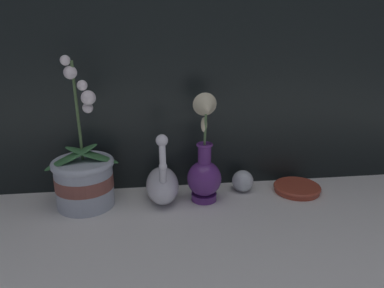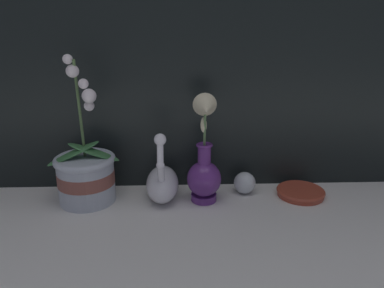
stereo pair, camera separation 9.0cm
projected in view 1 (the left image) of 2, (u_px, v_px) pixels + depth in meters
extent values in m
plane|color=silver|center=(200.00, 215.00, 1.05)|extent=(2.80, 2.80, 0.00)
cylinder|color=#B2BCCC|center=(85.00, 183.00, 1.08)|extent=(0.16, 0.16, 0.14)
cylinder|color=brown|center=(84.00, 181.00, 1.08)|extent=(0.17, 0.17, 0.04)
torus|color=#B2BCCC|center=(83.00, 163.00, 1.06)|extent=(0.18, 0.18, 0.02)
cylinder|color=#4C6B3D|center=(77.00, 112.00, 1.01)|extent=(0.01, 0.03, 0.28)
ellipsoid|color=#38703D|center=(92.00, 155.00, 1.06)|extent=(0.15, 0.05, 0.07)
ellipsoid|color=#38703D|center=(71.00, 157.00, 1.04)|extent=(0.16, 0.09, 0.07)
sphere|color=white|center=(65.00, 60.00, 0.96)|extent=(0.03, 0.03, 0.03)
sphere|color=white|center=(70.00, 73.00, 0.97)|extent=(0.04, 0.04, 0.04)
sphere|color=white|center=(82.00, 85.00, 0.97)|extent=(0.03, 0.03, 0.03)
sphere|color=white|center=(88.00, 98.00, 0.98)|extent=(0.04, 0.04, 0.04)
sphere|color=white|center=(88.00, 108.00, 1.00)|extent=(0.03, 0.03, 0.03)
ellipsoid|color=white|center=(162.00, 185.00, 1.11)|extent=(0.10, 0.17, 0.10)
cone|color=white|center=(161.00, 172.00, 1.17)|extent=(0.05, 0.06, 0.07)
cylinder|color=white|center=(163.00, 175.00, 1.03)|extent=(0.02, 0.06, 0.08)
sphere|color=white|center=(163.00, 166.00, 1.01)|extent=(0.02, 0.02, 0.02)
cylinder|color=white|center=(162.00, 153.00, 1.01)|extent=(0.02, 0.04, 0.07)
sphere|color=white|center=(162.00, 140.00, 1.01)|extent=(0.03, 0.03, 0.03)
cylinder|color=#602D7F|center=(204.00, 196.00, 1.13)|extent=(0.08, 0.08, 0.02)
ellipsoid|color=#602D7F|center=(204.00, 178.00, 1.11)|extent=(0.10, 0.10, 0.11)
cylinder|color=#602D7F|center=(204.00, 154.00, 1.09)|extent=(0.04, 0.04, 0.06)
torus|color=#602D7F|center=(205.00, 145.00, 1.08)|extent=(0.05, 0.05, 0.01)
cylinder|color=#567A47|center=(205.00, 130.00, 1.05)|extent=(0.01, 0.02, 0.10)
cone|color=beige|center=(207.00, 108.00, 1.01)|extent=(0.07, 0.07, 0.07)
ellipsoid|color=beige|center=(204.00, 125.00, 1.05)|extent=(0.02, 0.02, 0.04)
sphere|color=silver|center=(243.00, 181.00, 1.18)|extent=(0.07, 0.07, 0.07)
cylinder|color=#A8422D|center=(297.00, 188.00, 1.18)|extent=(0.14, 0.14, 0.02)
torus|color=#A8422D|center=(297.00, 187.00, 1.18)|extent=(0.15, 0.15, 0.01)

